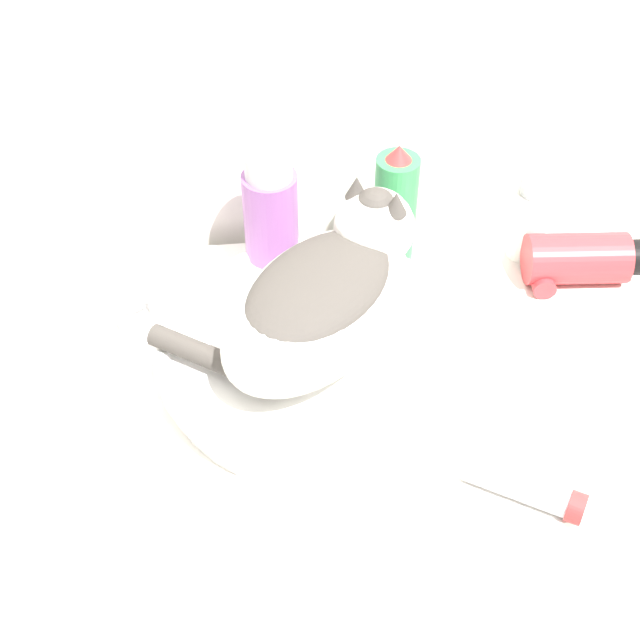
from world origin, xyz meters
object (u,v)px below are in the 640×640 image
(deodorant_stick, at_px, (530,215))
(hair_dryer, at_px, (576,260))
(cream_tube, at_px, (525,489))
(spray_bottle_trigger, at_px, (395,211))
(cat, at_px, (325,293))
(mouthwash_bottle, at_px, (271,219))
(faucet, at_px, (135,295))

(deodorant_stick, relative_size, hair_dryer, 0.86)
(cream_tube, relative_size, hair_dryer, 0.82)
(spray_bottle_trigger, distance_m, hair_dryer, 0.26)
(cat, height_order, hair_dryer, cat)
(mouthwash_bottle, bearing_deg, cream_tube, -58.60)
(faucet, distance_m, spray_bottle_trigger, 0.37)
(spray_bottle_trigger, bearing_deg, cat, -123.66)
(hair_dryer, bearing_deg, cream_tube, -110.75)
(faucet, bearing_deg, hair_dryer, 25.22)
(mouthwash_bottle, distance_m, deodorant_stick, 0.37)
(spray_bottle_trigger, height_order, deodorant_stick, spray_bottle_trigger)
(spray_bottle_trigger, xyz_separation_m, cream_tube, (0.08, -0.41, -0.08))
(faucet, bearing_deg, deodorant_stick, 31.74)
(deodorant_stick, bearing_deg, mouthwash_bottle, 180.00)
(faucet, relative_size, mouthwash_bottle, 0.60)
(cream_tube, bearing_deg, faucet, 143.91)
(cat, bearing_deg, faucet, 112.21)
(mouthwash_bottle, xyz_separation_m, cream_tube, (0.25, -0.41, -0.08))
(faucet, relative_size, hair_dryer, 0.72)
(deodorant_stick, bearing_deg, hair_dryer, -48.29)
(cat, bearing_deg, spray_bottle_trigger, 7.09)
(cat, relative_size, faucet, 3.21)
(cream_tube, xyz_separation_m, hair_dryer, (0.17, 0.35, 0.02))
(hair_dryer, bearing_deg, deodorant_stick, 136.36)
(faucet, xyz_separation_m, mouthwash_bottle, (0.18, 0.09, 0.03))
(faucet, bearing_deg, spray_bottle_trigger, 36.93)
(spray_bottle_trigger, bearing_deg, cream_tube, -78.83)
(faucet, height_order, cream_tube, faucet)
(cat, distance_m, faucet, 0.26)
(spray_bottle_trigger, relative_size, deodorant_stick, 1.41)
(faucet, relative_size, cream_tube, 0.88)
(faucet, relative_size, deodorant_stick, 0.84)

